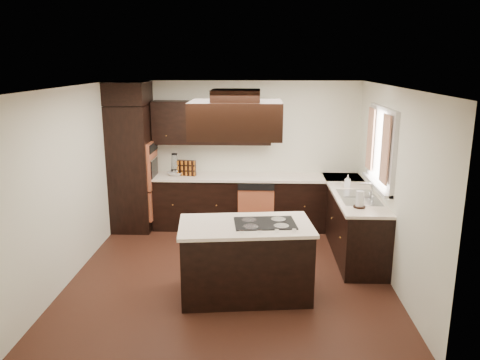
# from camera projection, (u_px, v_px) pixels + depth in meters

# --- Properties ---
(floor) EXTENTS (4.20, 4.20, 0.02)m
(floor) POSITION_uv_depth(u_px,v_px,m) (231.00, 272.00, 6.45)
(floor) COLOR #522A1B
(floor) RESTS_ON ground
(ceiling) EXTENTS (4.20, 4.20, 0.02)m
(ceiling) POSITION_uv_depth(u_px,v_px,m) (230.00, 86.00, 5.83)
(ceiling) COLOR white
(ceiling) RESTS_ON ground
(wall_back) EXTENTS (4.20, 0.02, 2.50)m
(wall_back) POSITION_uv_depth(u_px,v_px,m) (238.00, 153.00, 8.18)
(wall_back) COLOR silver
(wall_back) RESTS_ON ground
(wall_front) EXTENTS (4.20, 0.02, 2.50)m
(wall_front) POSITION_uv_depth(u_px,v_px,m) (216.00, 245.00, 4.09)
(wall_front) COLOR silver
(wall_front) RESTS_ON ground
(wall_left) EXTENTS (0.02, 4.20, 2.50)m
(wall_left) POSITION_uv_depth(u_px,v_px,m) (73.00, 182.00, 6.22)
(wall_left) COLOR silver
(wall_left) RESTS_ON ground
(wall_right) EXTENTS (0.02, 4.20, 2.50)m
(wall_right) POSITION_uv_depth(u_px,v_px,m) (393.00, 185.00, 6.05)
(wall_right) COLOR silver
(wall_right) RESTS_ON ground
(oven_column) EXTENTS (0.65, 0.75, 2.12)m
(oven_column) POSITION_uv_depth(u_px,v_px,m) (132.00, 168.00, 7.91)
(oven_column) COLOR black
(oven_column) RESTS_ON floor
(wall_oven_face) EXTENTS (0.05, 0.62, 0.78)m
(wall_oven_face) POSITION_uv_depth(u_px,v_px,m) (152.00, 165.00, 7.88)
(wall_oven_face) COLOR #C8623C
(wall_oven_face) RESTS_ON oven_column
(base_cabinets_back) EXTENTS (2.93, 0.60, 0.88)m
(base_cabinets_back) POSITION_uv_depth(u_px,v_px,m) (239.00, 203.00, 8.08)
(base_cabinets_back) COLOR black
(base_cabinets_back) RESTS_ON floor
(base_cabinets_right) EXTENTS (0.60, 2.40, 0.88)m
(base_cabinets_right) POSITION_uv_depth(u_px,v_px,m) (352.00, 221.00, 7.14)
(base_cabinets_right) COLOR black
(base_cabinets_right) RESTS_ON floor
(countertop_back) EXTENTS (2.93, 0.63, 0.04)m
(countertop_back) POSITION_uv_depth(u_px,v_px,m) (239.00, 177.00, 7.95)
(countertop_back) COLOR white
(countertop_back) RESTS_ON base_cabinets_back
(countertop_right) EXTENTS (0.63, 2.40, 0.04)m
(countertop_right) POSITION_uv_depth(u_px,v_px,m) (353.00, 192.00, 7.02)
(countertop_right) COLOR white
(countertop_right) RESTS_ON base_cabinets_right
(upper_cabinets) EXTENTS (2.00, 0.34, 0.72)m
(upper_cabinets) POSITION_uv_depth(u_px,v_px,m) (212.00, 123.00, 7.89)
(upper_cabinets) COLOR black
(upper_cabinets) RESTS_ON wall_back
(dishwasher_front) EXTENTS (0.60, 0.05, 0.72)m
(dishwasher_front) POSITION_uv_depth(u_px,v_px,m) (256.00, 211.00, 7.79)
(dishwasher_front) COLOR #C8623C
(dishwasher_front) RESTS_ON floor
(window_frame) EXTENTS (0.06, 1.32, 1.12)m
(window_frame) POSITION_uv_depth(u_px,v_px,m) (381.00, 147.00, 6.49)
(window_frame) COLOR silver
(window_frame) RESTS_ON wall_right
(window_pane) EXTENTS (0.00, 1.20, 1.00)m
(window_pane) POSITION_uv_depth(u_px,v_px,m) (383.00, 147.00, 6.49)
(window_pane) COLOR white
(window_pane) RESTS_ON wall_right
(curtain_left) EXTENTS (0.02, 0.34, 0.90)m
(curtain_left) POSITION_uv_depth(u_px,v_px,m) (385.00, 149.00, 6.07)
(curtain_left) COLOR #FADCBC
(curtain_left) RESTS_ON wall_right
(curtain_right) EXTENTS (0.02, 0.34, 0.90)m
(curtain_right) POSITION_uv_depth(u_px,v_px,m) (370.00, 139.00, 6.89)
(curtain_right) COLOR #FADCBC
(curtain_right) RESTS_ON wall_right
(sink_rim) EXTENTS (0.52, 0.84, 0.01)m
(sink_rim) POSITION_uv_depth(u_px,v_px,m) (359.00, 197.00, 6.68)
(sink_rim) COLOR silver
(sink_rim) RESTS_ON countertop_right
(island) EXTENTS (1.62, 1.00, 0.88)m
(island) POSITION_uv_depth(u_px,v_px,m) (245.00, 261.00, 5.71)
(island) COLOR black
(island) RESTS_ON floor
(island_top) EXTENTS (1.68, 1.06, 0.04)m
(island_top) POSITION_uv_depth(u_px,v_px,m) (246.00, 226.00, 5.60)
(island_top) COLOR white
(island_top) RESTS_ON island
(cooktop) EXTENTS (0.77, 0.56, 0.01)m
(cooktop) POSITION_uv_depth(u_px,v_px,m) (265.00, 223.00, 5.60)
(cooktop) COLOR black
(cooktop) RESTS_ON island_top
(range_hood) EXTENTS (1.05, 0.72, 0.42)m
(range_hood) POSITION_uv_depth(u_px,v_px,m) (236.00, 119.00, 5.38)
(range_hood) COLOR black
(range_hood) RESTS_ON ceiling
(hood_duct) EXTENTS (0.55, 0.50, 0.13)m
(hood_duct) POSITION_uv_depth(u_px,v_px,m) (236.00, 95.00, 5.31)
(hood_duct) COLOR black
(hood_duct) RESTS_ON ceiling
(blender_base) EXTENTS (0.15, 0.15, 0.10)m
(blender_base) POSITION_uv_depth(u_px,v_px,m) (175.00, 173.00, 7.98)
(blender_base) COLOR silver
(blender_base) RESTS_ON countertop_back
(blender_pitcher) EXTENTS (0.13, 0.13, 0.26)m
(blender_pitcher) POSITION_uv_depth(u_px,v_px,m) (175.00, 162.00, 7.93)
(blender_pitcher) COLOR silver
(blender_pitcher) RESTS_ON blender_base
(spice_rack) EXTENTS (0.33, 0.14, 0.26)m
(spice_rack) POSITION_uv_depth(u_px,v_px,m) (187.00, 168.00, 7.95)
(spice_rack) COLOR black
(spice_rack) RESTS_ON countertop_back
(mixing_bowl) EXTENTS (0.33, 0.33, 0.06)m
(mixing_bowl) POSITION_uv_depth(u_px,v_px,m) (176.00, 173.00, 7.99)
(mixing_bowl) COLOR silver
(mixing_bowl) RESTS_ON countertop_back
(soap_bottle) EXTENTS (0.11, 0.11, 0.19)m
(soap_bottle) POSITION_uv_depth(u_px,v_px,m) (348.00, 181.00, 7.21)
(soap_bottle) COLOR silver
(soap_bottle) RESTS_ON countertop_right
(paper_towel) EXTENTS (0.13, 0.13, 0.23)m
(paper_towel) POSITION_uv_depth(u_px,v_px,m) (360.00, 199.00, 6.19)
(paper_towel) COLOR silver
(paper_towel) RESTS_ON countertop_right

